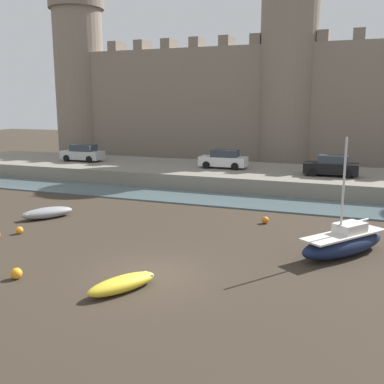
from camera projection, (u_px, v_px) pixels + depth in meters
The scene contains 13 objects.
ground_plane at pixel (152, 274), 18.29m from camera, with size 160.00×160.00×0.00m, color #382D23.
water_channel at pixel (242, 201), 31.59m from camera, with size 80.00×4.50×0.10m, color slate.
quay_road at pixel (264, 177), 38.12m from camera, with size 62.60×10.00×1.24m, color gray.
castle at pixel (287, 91), 46.41m from camera, with size 57.15×6.55×21.76m.
sailboat_foreground_right at pixel (344, 243), 20.45m from camera, with size 4.19×4.99×5.42m.
rowboat_near_channel_right at pixel (47, 213), 27.11m from camera, with size 2.57×3.12×0.66m.
rowboat_midflat_centre at pixel (122, 284), 16.58m from camera, with size 2.11×2.93×0.58m.
mooring_buoy_mid_mud at pixel (265, 220), 25.92m from camera, with size 0.42×0.42×0.42m, color orange.
mooring_buoy_off_centre at pixel (16, 273), 17.78m from camera, with size 0.45×0.45×0.45m, color orange.
mooring_buoy_near_shore at pixel (19, 230), 23.89m from camera, with size 0.40×0.40×0.40m, color orange.
car_quay_centre_west at pixel (224, 159), 39.07m from camera, with size 4.12×1.92×1.62m.
car_quay_west at pixel (83, 153), 43.76m from camera, with size 4.12×1.92×1.62m.
car_quay_centre_east at pixel (331, 166), 34.93m from camera, with size 4.12×1.92×1.62m.
Camera 1 is at (7.64, -15.57, 6.88)m, focal length 42.00 mm.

